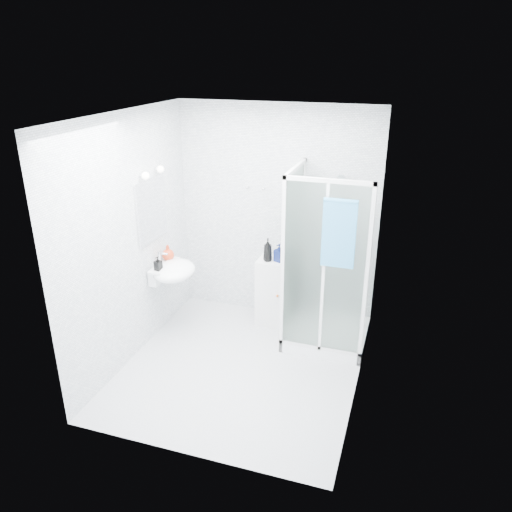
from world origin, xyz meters
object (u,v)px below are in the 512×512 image
(shower_enclosure, at_px, (320,307))
(wall_basin, at_px, (172,271))
(storage_cabinet, at_px, (272,291))
(soap_dispenser_black, at_px, (158,263))
(hand_towel, at_px, (339,232))
(shampoo_bottle_a, at_px, (268,250))
(soap_dispenser_orange, at_px, (168,253))
(shampoo_bottle_b, at_px, (279,253))

(shower_enclosure, xyz_separation_m, wall_basin, (-1.66, -0.32, 0.35))
(storage_cabinet, xyz_separation_m, soap_dispenser_black, (-1.10, -0.75, 0.53))
(wall_basin, bearing_deg, soap_dispenser_black, -116.79)
(wall_basin, relative_size, storage_cabinet, 0.67)
(hand_towel, distance_m, shampoo_bottle_a, 1.21)
(wall_basin, bearing_deg, soap_dispenser_orange, 129.29)
(shower_enclosure, relative_size, wall_basin, 3.57)
(soap_dispenser_orange, bearing_deg, shampoo_bottle_b, 19.15)
(shower_enclosure, relative_size, soap_dispenser_black, 12.56)
(shower_enclosure, bearing_deg, soap_dispenser_black, -164.64)
(hand_towel, bearing_deg, soap_dispenser_orange, 173.56)
(hand_towel, xyz_separation_m, soap_dispenser_orange, (-1.98, 0.22, -0.55))
(shampoo_bottle_b, height_order, soap_dispenser_orange, shampoo_bottle_b)
(hand_towel, height_order, soap_dispenser_orange, hand_towel)
(shower_enclosure, relative_size, hand_towel, 2.88)
(hand_towel, bearing_deg, shampoo_bottle_b, 139.85)
(shower_enclosure, relative_size, storage_cabinet, 2.40)
(hand_towel, xyz_separation_m, shampoo_bottle_b, (-0.77, 0.65, -0.56))
(shampoo_bottle_b, bearing_deg, hand_towel, -40.15)
(storage_cabinet, xyz_separation_m, soap_dispenser_orange, (-1.14, -0.45, 0.54))
(shower_enclosure, height_order, soap_dispenser_black, shower_enclosure)
(wall_basin, relative_size, shampoo_bottle_b, 2.64)
(soap_dispenser_orange, bearing_deg, shampoo_bottle_a, 19.82)
(soap_dispenser_orange, relative_size, soap_dispenser_black, 1.13)
(shampoo_bottle_a, height_order, soap_dispenser_orange, shampoo_bottle_a)
(shower_enclosure, xyz_separation_m, soap_dispenser_black, (-1.74, -0.48, 0.49))
(shower_enclosure, relative_size, soap_dispenser_orange, 11.07)
(soap_dispenser_orange, xyz_separation_m, soap_dispenser_black, (0.03, -0.30, -0.01))
(shampoo_bottle_a, distance_m, shampoo_bottle_b, 0.14)
(shampoo_bottle_b, bearing_deg, shower_enclosure, -24.01)
(wall_basin, relative_size, shampoo_bottle_a, 2.04)
(storage_cabinet, bearing_deg, shower_enclosure, -21.92)
(hand_towel, relative_size, shampoo_bottle_b, 3.28)
(shampoo_bottle_b, bearing_deg, soap_dispenser_black, -148.63)
(shampoo_bottle_a, bearing_deg, wall_basin, -151.42)
(wall_basin, xyz_separation_m, soap_dispenser_black, (-0.08, -0.16, 0.15))
(shower_enclosure, height_order, wall_basin, shower_enclosure)
(hand_towel, height_order, shampoo_bottle_a, hand_towel)
(hand_towel, distance_m, soap_dispenser_orange, 2.07)
(shampoo_bottle_a, xyz_separation_m, soap_dispenser_orange, (-1.09, -0.39, -0.02))
(shower_enclosure, bearing_deg, shampoo_bottle_a, 162.47)
(soap_dispenser_black, bearing_deg, shower_enclosure, 15.36)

